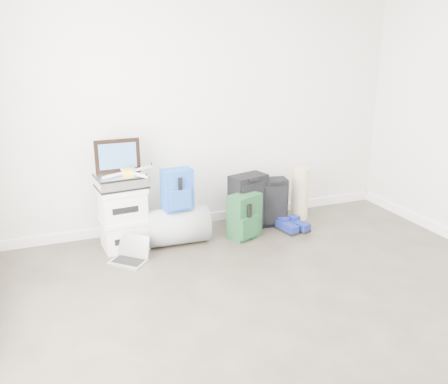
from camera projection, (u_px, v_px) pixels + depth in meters
name	position (u px, v px, depth m)	size (l,w,h in m)	color
ground	(324.00, 346.00, 3.27)	(5.00, 5.00, 0.00)	#322C24
room_envelope	(341.00, 92.00, 2.75)	(4.52, 5.02, 2.71)	silver
boxes_stack	(123.00, 218.00, 4.72)	(0.47, 0.39, 0.63)	silver
briefcase	(121.00, 181.00, 4.60)	(0.46, 0.34, 0.13)	#B2B2B7
painting	(118.00, 156.00, 4.62)	(0.44, 0.04, 0.33)	black
drone	(129.00, 172.00, 4.58)	(0.53, 0.53, 0.05)	yellow
duffel_bag	(178.00, 226.00, 4.85)	(0.38, 0.38, 0.62)	gray
blue_backpack	(177.00, 190.00, 4.71)	(0.31, 0.24, 0.41)	navy
large_suitcase	(248.00, 202.00, 5.19)	(0.44, 0.34, 0.62)	black
green_backpack	(245.00, 217.00, 4.98)	(0.39, 0.36, 0.48)	#153C25
carry_on	(271.00, 202.00, 5.31)	(0.38, 0.28, 0.54)	black
shoes	(292.00, 227.00, 5.21)	(0.32, 0.32, 0.10)	black
rolled_rug	(300.00, 194.00, 5.50)	(0.20, 0.20, 0.61)	tan
laptop	(130.00, 255.00, 4.50)	(0.40, 0.40, 0.24)	silver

